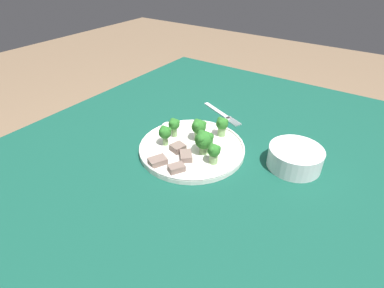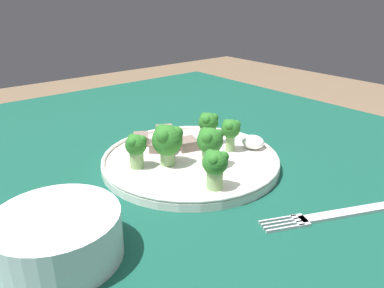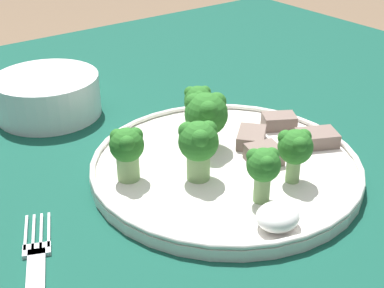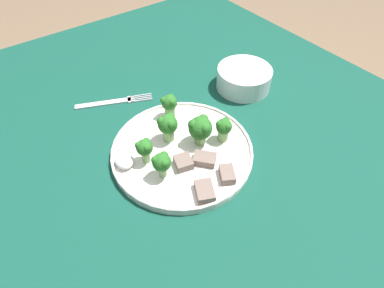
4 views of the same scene
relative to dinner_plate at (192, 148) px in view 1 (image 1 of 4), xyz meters
name	(u,v)px [view 1 (image 1 of 4)]	position (x,y,z in m)	size (l,w,h in m)	color
table	(209,173)	(-0.03, 0.04, -0.10)	(1.24, 1.08, 0.72)	#114738
dinner_plate	(192,148)	(0.00, 0.00, 0.00)	(0.29, 0.29, 0.02)	white
fork	(221,113)	(-0.23, -0.04, -0.01)	(0.09, 0.18, 0.00)	silver
cream_bowl	(295,158)	(-0.09, 0.25, 0.02)	(0.14, 0.14, 0.05)	white
broccoli_floret_near_rim_left	(214,152)	(0.03, 0.09, 0.04)	(0.03, 0.03, 0.05)	#7FA866
broccoli_floret_center_left	(199,128)	(-0.04, -0.01, 0.04)	(0.04, 0.04, 0.06)	#7FA866
broccoli_floret_back_left	(165,133)	(0.03, -0.07, 0.04)	(0.04, 0.04, 0.06)	#7FA866
broccoli_floret_front_left	(204,140)	(0.01, 0.04, 0.04)	(0.05, 0.05, 0.07)	#7FA866
broccoli_floret_center_back	(222,125)	(-0.10, 0.04, 0.04)	(0.04, 0.03, 0.06)	#7FA866
broccoli_floret_mid_cluster	(174,125)	(-0.02, -0.07, 0.04)	(0.03, 0.03, 0.06)	#7FA866
meat_slice_front_slice	(186,156)	(0.05, 0.02, 0.01)	(0.05, 0.05, 0.02)	#756056
meat_slice_middle_slice	(178,148)	(0.04, -0.02, 0.01)	(0.04, 0.04, 0.02)	#756056
meat_slice_rear_slice	(158,161)	(0.11, -0.03, 0.01)	(0.05, 0.05, 0.02)	#756056
meat_slice_edge_slice	(177,168)	(0.11, 0.03, 0.01)	(0.05, 0.04, 0.02)	#756056
sauce_dollop	(168,126)	(-0.04, -0.11, 0.01)	(0.04, 0.04, 0.02)	white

